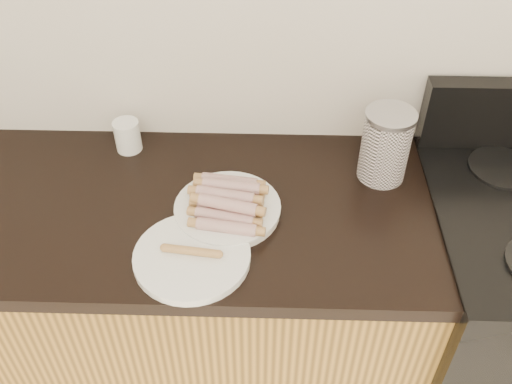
{
  "coord_description": "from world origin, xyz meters",
  "views": [
    {
      "loc": [
        -0.02,
        0.65,
        1.9
      ],
      "look_at": [
        -0.05,
        1.62,
        1.01
      ],
      "focal_mm": 40.0,
      "sensor_mm": 36.0,
      "label": 1
    }
  ],
  "objects_px": {
    "mug": "(128,136)",
    "main_plate": "(228,210)",
    "canister": "(386,145)",
    "side_plate": "(192,257)"
  },
  "relations": [
    {
      "from": "side_plate",
      "to": "canister",
      "type": "xyz_separation_m",
      "value": [
        0.47,
        0.31,
        0.09
      ]
    },
    {
      "from": "side_plate",
      "to": "canister",
      "type": "relative_size",
      "value": 1.35
    },
    {
      "from": "side_plate",
      "to": "canister",
      "type": "bearing_deg",
      "value": 33.58
    },
    {
      "from": "mug",
      "to": "main_plate",
      "type": "bearing_deg",
      "value": -40.4
    },
    {
      "from": "mug",
      "to": "side_plate",
      "type": "bearing_deg",
      "value": -61.25
    },
    {
      "from": "side_plate",
      "to": "main_plate",
      "type": "bearing_deg",
      "value": 65.51
    },
    {
      "from": "main_plate",
      "to": "canister",
      "type": "bearing_deg",
      "value": 21.34
    },
    {
      "from": "main_plate",
      "to": "side_plate",
      "type": "relative_size",
      "value": 0.97
    },
    {
      "from": "canister",
      "to": "mug",
      "type": "bearing_deg",
      "value": 172.23
    },
    {
      "from": "main_plate",
      "to": "canister",
      "type": "relative_size",
      "value": 1.31
    }
  ]
}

